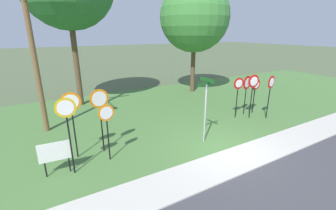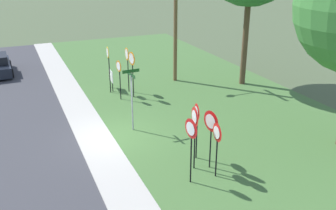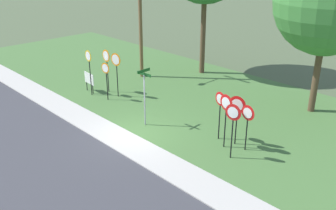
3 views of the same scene
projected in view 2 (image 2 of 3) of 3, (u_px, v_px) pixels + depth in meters
ground_plane at (113, 138)px, 17.16m from camera, size 160.00×160.00×0.00m
road_asphalt at (0, 159)px, 15.39m from camera, size 44.00×6.40×0.01m
sidewalk_strip at (96, 140)px, 16.85m from camera, size 44.00×1.60×0.06m
grass_median at (225, 117)px, 19.37m from camera, size 44.00×12.00×0.04m
stop_sign_near_left at (132, 64)px, 21.29m from camera, size 0.77×0.13×2.73m
stop_sign_near_right at (119, 72)px, 21.11m from camera, size 0.63×0.12×2.31m
stop_sign_far_left at (108, 60)px, 22.05m from camera, size 0.68×0.11×2.84m
stop_sign_far_center at (127, 60)px, 22.21m from camera, size 0.76×0.10×2.74m
yield_sign_near_left at (194, 123)px, 13.91m from camera, size 0.76×0.14×2.58m
yield_sign_near_right at (191, 136)px, 13.03m from camera, size 0.73×0.14×2.53m
yield_sign_far_left at (211, 126)px, 14.02m from camera, size 0.82×0.18×2.40m
yield_sign_far_right at (197, 118)px, 14.72m from camera, size 0.67×0.14×2.40m
yield_sign_center at (217, 138)px, 13.49m from camera, size 0.71×0.12×2.19m
street_name_post at (132, 95)px, 17.24m from camera, size 0.96×0.82×3.00m
utility_pole at (174, 10)px, 23.29m from camera, size 2.10×2.14×8.58m
notice_board at (111, 77)px, 23.01m from camera, size 1.10×0.11×1.25m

